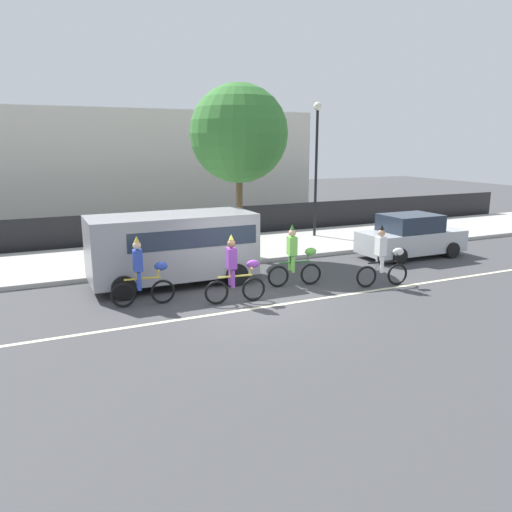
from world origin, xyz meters
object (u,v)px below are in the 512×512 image
parade_cyclist_purple (236,273)px  parade_cyclist_lime (295,259)px  parade_cyclist_cobalt (143,275)px  parked_car_silver (411,237)px  parked_van_grey (175,244)px  street_lamp_post (317,150)px  parade_cyclist_zebra (383,259)px

parade_cyclist_purple → parade_cyclist_lime: bearing=18.3°
parade_cyclist_cobalt → parked_car_silver: 10.75m
parade_cyclist_lime → parked_van_grey: bearing=151.6°
parade_cyclist_purple → parked_car_silver: 8.63m
parked_van_grey → parade_cyclist_cobalt: bearing=-129.0°
parade_cyclist_purple → street_lamp_post: size_ratio=0.33×
parade_cyclist_cobalt → parade_cyclist_purple: (2.35, -0.82, 0.00)m
parade_cyclist_lime → parade_cyclist_zebra: (2.41, -1.14, 0.00)m
parade_cyclist_purple → street_lamp_post: 10.35m
parade_cyclist_cobalt → street_lamp_post: street_lamp_post is taller
parade_cyclist_purple → street_lamp_post: street_lamp_post is taller
street_lamp_post → parade_cyclist_zebra: bearing=-105.9°
parade_cyclist_zebra → parked_car_silver: (3.59, 2.83, -0.06)m
parade_cyclist_zebra → parked_van_grey: size_ratio=0.38×
parade_cyclist_cobalt → street_lamp_post: bearing=34.4°
parked_car_silver → street_lamp_post: (-1.44, 4.67, 3.21)m
parade_cyclist_lime → parked_van_grey: parked_van_grey is taller
parade_cyclist_cobalt → parade_cyclist_lime: size_ratio=1.00×
parked_van_grey → parked_car_silver: size_ratio=1.22×
parade_cyclist_purple → parade_cyclist_zebra: 4.71m
parade_cyclist_lime → parade_cyclist_zebra: size_ratio=1.00×
parade_cyclist_cobalt → parade_cyclist_lime: 4.62m
parade_cyclist_purple → parked_van_grey: size_ratio=0.38×
parade_cyclist_purple → parked_car_silver: (8.28, 2.44, -0.06)m
parade_cyclist_cobalt → parade_cyclist_zebra: same height
parade_cyclist_lime → street_lamp_post: (4.56, 6.36, 3.15)m
parked_van_grey → parked_car_silver: bearing=-0.5°
parade_cyclist_cobalt → parade_cyclist_zebra: bearing=-9.8°
parade_cyclist_cobalt → parade_cyclist_purple: size_ratio=1.00×
parade_cyclist_lime → parked_van_grey: 3.72m
parade_cyclist_zebra → parked_car_silver: size_ratio=0.47×
parade_cyclist_lime → parked_car_silver: bearing=15.7°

